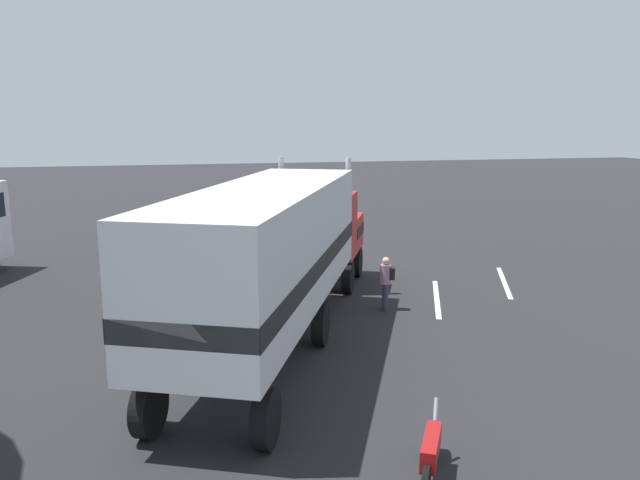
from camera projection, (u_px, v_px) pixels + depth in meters
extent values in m
plane|color=#232326|center=(313.00, 284.00, 22.15)|extent=(120.00, 120.00, 0.00)
cube|color=silver|center=(437.00, 298.00, 20.41)|extent=(4.15, 1.78, 0.01)
cube|color=silver|center=(504.00, 282.00, 22.42)|extent=(4.09, 1.91, 0.01)
cube|color=#B21919|center=(326.00, 231.00, 22.85)|extent=(2.65, 3.01, 1.20)
cube|color=#B21919|center=(318.00, 225.00, 21.21)|extent=(2.29, 2.85, 2.20)
cube|color=silver|center=(330.00, 227.00, 23.76)|extent=(0.92, 1.95, 1.08)
cube|color=black|center=(326.00, 230.00, 22.84)|extent=(2.67, 3.05, 0.36)
cylinder|color=silver|center=(282.00, 209.00, 20.77)|extent=(0.18, 0.18, 3.40)
cylinder|color=silver|center=(348.00, 210.00, 20.37)|extent=(0.18, 0.18, 3.40)
cube|color=silver|center=(267.00, 246.00, 14.98)|extent=(10.66, 6.61, 2.80)
cube|color=black|center=(268.00, 263.00, 15.06)|extent=(10.67, 6.65, 0.44)
cylinder|color=silver|center=(283.00, 257.00, 22.09)|extent=(1.45, 1.11, 0.64)
cylinder|color=black|center=(298.00, 259.00, 23.56)|extent=(1.13, 0.72, 1.10)
cylinder|color=black|center=(357.00, 262.00, 23.16)|extent=(1.13, 0.72, 1.10)
cylinder|color=black|center=(283.00, 274.00, 21.34)|extent=(1.13, 0.72, 1.10)
cylinder|color=black|center=(348.00, 277.00, 20.94)|extent=(1.13, 0.72, 1.10)
cylinder|color=black|center=(238.00, 319.00, 16.56)|extent=(1.13, 0.72, 1.10)
cylinder|color=black|center=(321.00, 324.00, 16.16)|extent=(1.13, 0.72, 1.10)
cylinder|color=black|center=(149.00, 408.00, 11.50)|extent=(1.13, 0.72, 1.10)
cylinder|color=black|center=(266.00, 418.00, 11.10)|extent=(1.13, 0.72, 1.10)
cylinder|color=#2D3347|center=(385.00, 297.00, 19.08)|extent=(0.18, 0.18, 0.82)
cylinder|color=#2D3347|center=(385.00, 296.00, 19.23)|extent=(0.18, 0.18, 0.82)
cylinder|color=#A5728C|center=(386.00, 274.00, 19.02)|extent=(0.34, 0.34, 0.58)
sphere|color=tan|center=(386.00, 261.00, 18.95)|extent=(0.23, 0.23, 0.23)
cube|color=black|center=(392.00, 273.00, 19.00)|extent=(0.30, 0.24, 0.36)
cylinder|color=black|center=(435.00, 441.00, 10.76)|extent=(0.63, 0.40, 0.66)
cube|color=maroon|center=(431.00, 447.00, 10.02)|extent=(1.08, 0.74, 0.36)
cylinder|color=silver|center=(435.00, 419.00, 10.58)|extent=(0.28, 0.20, 0.69)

